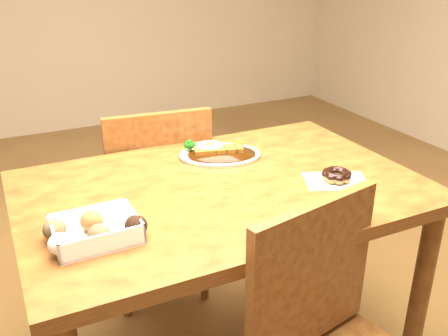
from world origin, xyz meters
name	(u,v)px	position (x,y,z in m)	size (l,w,h in m)	color
table	(222,213)	(0.00, 0.00, 0.65)	(1.20, 0.80, 0.75)	#522410
chair_far	(156,196)	(-0.04, 0.54, 0.48)	(0.46, 0.46, 0.87)	#522410
katsu_curry_plate	(218,153)	(0.09, 0.21, 0.76)	(0.32, 0.28, 0.05)	white
donut_box	(94,230)	(-0.42, -0.15, 0.78)	(0.24, 0.16, 0.06)	white
pon_de_ring	(337,176)	(0.33, -0.13, 0.77)	(0.23, 0.20, 0.04)	silver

